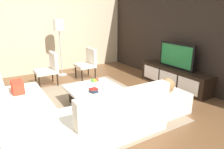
{
  "coord_description": "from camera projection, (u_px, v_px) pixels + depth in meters",
  "views": [
    {
      "loc": [
        3.55,
        -1.69,
        1.9
      ],
      "look_at": [
        -0.26,
        0.64,
        0.54
      ],
      "focal_mm": 33.2,
      "sensor_mm": 36.0,
      "label": 1
    }
  ],
  "objects": [
    {
      "name": "ground_plane",
      "position": [
        92.0,
        107.0,
        4.3
      ],
      "size": [
        14.0,
        14.0,
        0.0
      ],
      "primitive_type": "plane",
      "color": "brown"
    },
    {
      "name": "feature_wall_back",
      "position": [
        187.0,
        32.0,
        5.23
      ],
      "size": [
        6.4,
        0.12,
        2.8
      ],
      "primitive_type": "cube",
      "color": "black",
      "rests_on": "ground"
    },
    {
      "name": "side_wall_left",
      "position": [
        52.0,
        28.0,
        6.6
      ],
      "size": [
        0.12,
        5.2,
        2.8
      ],
      "primitive_type": "cube",
      "color": "beige",
      "rests_on": "ground"
    },
    {
      "name": "area_rug",
      "position": [
        90.0,
        105.0,
        4.38
      ],
      "size": [
        3.18,
        2.67,
        0.01
      ],
      "primitive_type": "cube",
      "color": "gray",
      "rests_on": "ground"
    },
    {
      "name": "media_console",
      "position": [
        174.0,
        77.0,
        5.42
      ],
      "size": [
        2.04,
        0.5,
        0.5
      ],
      "color": "black",
      "rests_on": "ground"
    },
    {
      "name": "television",
      "position": [
        176.0,
        56.0,
        5.25
      ],
      "size": [
        1.09,
        0.06,
        0.65
      ],
      "color": "black",
      "rests_on": "media_console"
    },
    {
      "name": "sectional_couch",
      "position": [
        59.0,
        115.0,
        3.36
      ],
      "size": [
        2.43,
        2.41,
        0.84
      ],
      "color": "silver",
      "rests_on": "ground"
    },
    {
      "name": "coffee_table",
      "position": [
        94.0,
        95.0,
        4.37
      ],
      "size": [
        0.98,
        1.05,
        0.38
      ],
      "color": "black",
      "rests_on": "ground"
    },
    {
      "name": "accent_chair_near",
      "position": [
        49.0,
        67.0,
        5.49
      ],
      "size": [
        0.55,
        0.54,
        0.87
      ],
      "rotation": [
        0.0,
        0.0,
        0.12
      ],
      "color": "black",
      "rests_on": "ground"
    },
    {
      "name": "floor_lamp",
      "position": [
        59.0,
        29.0,
        6.05
      ],
      "size": [
        0.3,
        0.3,
        1.69
      ],
      "color": "#A5A5AA",
      "rests_on": "ground"
    },
    {
      "name": "ottoman",
      "position": [
        166.0,
        101.0,
        4.09
      ],
      "size": [
        0.7,
        0.7,
        0.4
      ],
      "primitive_type": "cube",
      "color": "silver",
      "rests_on": "ground"
    },
    {
      "name": "fruit_bowl",
      "position": [
        94.0,
        82.0,
        4.5
      ],
      "size": [
        0.28,
        0.28,
        0.14
      ],
      "color": "silver",
      "rests_on": "coffee_table"
    },
    {
      "name": "accent_chair_far",
      "position": [
        88.0,
        61.0,
        6.09
      ],
      "size": [
        0.55,
        0.5,
        0.87
      ],
      "rotation": [
        0.0,
        0.0,
        0.09
      ],
      "color": "black",
      "rests_on": "ground"
    },
    {
      "name": "decorative_ball",
      "position": [
        167.0,
        85.0,
        3.99
      ],
      "size": [
        0.28,
        0.28,
        0.28
      ],
      "primitive_type": "sphere",
      "color": "#997247",
      "rests_on": "ottoman"
    },
    {
      "name": "book_stack",
      "position": [
        94.0,
        90.0,
        4.07
      ],
      "size": [
        0.18,
        0.15,
        0.08
      ],
      "color": "#1E232D",
      "rests_on": "coffee_table"
    }
  ]
}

